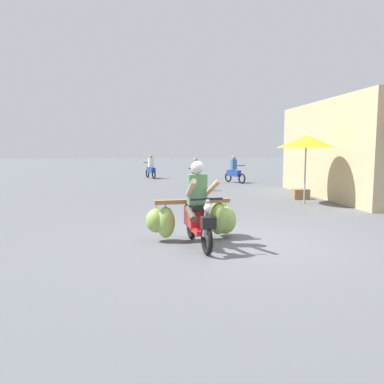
# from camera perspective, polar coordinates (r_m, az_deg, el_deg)

# --- Properties ---
(ground_plane) EXTENTS (120.00, 120.00, 0.00)m
(ground_plane) POSITION_cam_1_polar(r_m,az_deg,el_deg) (7.59, 6.54, -7.33)
(ground_plane) COLOR #56595E
(motorbike_main_loaded) EXTENTS (1.86, 1.92, 1.58)m
(motorbike_main_loaded) POSITION_cam_1_polar(r_m,az_deg,el_deg) (7.51, 1.20, -3.54)
(motorbike_main_loaded) COLOR black
(motorbike_main_loaded) RESTS_ON ground
(motorbike_distant_ahead_left) EXTENTS (0.71, 1.56, 1.40)m
(motorbike_distant_ahead_left) POSITION_cam_1_polar(r_m,az_deg,el_deg) (23.09, -6.10, 3.42)
(motorbike_distant_ahead_left) COLOR black
(motorbike_distant_ahead_left) RESTS_ON ground
(motorbike_distant_ahead_right) EXTENTS (0.50, 1.62, 1.40)m
(motorbike_distant_ahead_right) POSITION_cam_1_polar(r_m,az_deg,el_deg) (16.39, 0.51, 2.19)
(motorbike_distant_ahead_right) COLOR black
(motorbike_distant_ahead_right) RESTS_ON ground
(motorbike_distant_far_ahead) EXTENTS (0.86, 1.48, 1.40)m
(motorbike_distant_far_ahead) POSITION_cam_1_polar(r_m,az_deg,el_deg) (20.20, 6.24, 2.98)
(motorbike_distant_far_ahead) COLOR black
(motorbike_distant_far_ahead) RESTS_ON ground
(shopfront_building) EXTENTS (4.82, 7.66, 3.50)m
(shopfront_building) POSITION_cam_1_polar(r_m,az_deg,el_deg) (16.01, 26.04, 5.67)
(shopfront_building) COLOR tan
(shopfront_building) RESTS_ON ground
(market_umbrella_near_shop) EXTENTS (1.85, 1.85, 2.22)m
(market_umbrella_near_shop) POSITION_cam_1_polar(r_m,az_deg,el_deg) (12.94, 16.53, 7.18)
(market_umbrella_near_shop) COLOR #99999E
(market_umbrella_near_shop) RESTS_ON ground
(produce_crate) EXTENTS (0.56, 0.40, 0.36)m
(produce_crate) POSITION_cam_1_polar(r_m,az_deg,el_deg) (14.25, 15.74, -0.29)
(produce_crate) COLOR olive
(produce_crate) RESTS_ON ground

